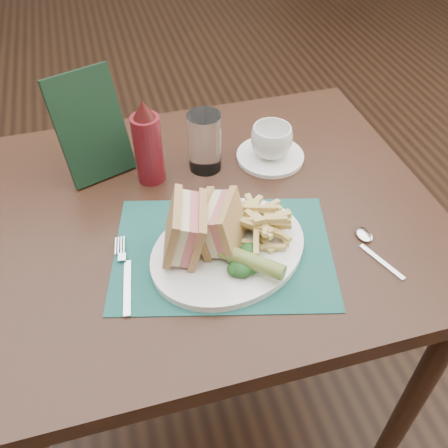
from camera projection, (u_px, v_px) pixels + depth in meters
name	position (u px, v px, depth m)	size (l,w,h in m)	color
floor	(181.00, 269.00, 1.86)	(7.00, 7.00, 0.00)	black
table_main	(213.00, 318.00, 1.26)	(0.90, 0.75, 0.75)	black
placemat	(223.00, 251.00, 0.91)	(0.40, 0.28, 0.00)	#184F49
plate	(228.00, 250.00, 0.90)	(0.30, 0.24, 0.01)	white
sandwich_half_a	(173.00, 229.00, 0.85)	(0.06, 0.11, 0.10)	tan
sandwich_half_b	(209.00, 222.00, 0.87)	(0.06, 0.10, 0.09)	tan
kale_garnish	(241.00, 261.00, 0.86)	(0.11, 0.08, 0.03)	#153C17
pickle_spear	(251.00, 261.00, 0.84)	(0.03, 0.03, 0.12)	olive
fries_pile	(260.00, 220.00, 0.90)	(0.18, 0.20, 0.06)	tan
fork	(125.00, 273.00, 0.87)	(0.03, 0.17, 0.01)	silver
spoon	(375.00, 251.00, 0.91)	(0.03, 0.15, 0.01)	silver
saucer	(270.00, 156.00, 1.11)	(0.15, 0.15, 0.01)	white
coffee_cup	(271.00, 141.00, 1.08)	(0.09, 0.09, 0.07)	white
drinking_glass	(205.00, 142.00, 1.05)	(0.07, 0.07, 0.13)	white
ketchup_bottle	(147.00, 142.00, 1.00)	(0.06, 0.06, 0.19)	#5C0F17
check_presenter	(91.00, 127.00, 1.01)	(0.14, 0.01, 0.23)	black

